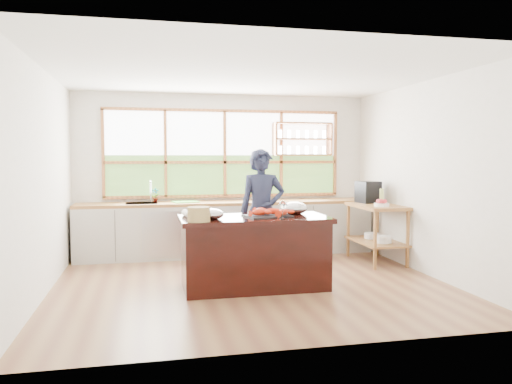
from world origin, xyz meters
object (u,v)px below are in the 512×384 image
object	(u,v)px
cook	(262,212)
wicker_basket	(199,214)
espresso_machine	(368,192)
island	(254,252)

from	to	relation	value
cook	wicker_basket	xyz separation A→B (m)	(-0.99, -1.01, 0.11)
espresso_machine	wicker_basket	bearing A→B (deg)	-159.12
island	cook	bearing A→B (deg)	69.60
island	wicker_basket	size ratio (longest dim) A/B	7.04
espresso_machine	wicker_basket	size ratio (longest dim) A/B	1.33
cook	wicker_basket	distance (m)	1.41
cook	espresso_machine	size ratio (longest dim) A/B	5.03
island	wicker_basket	xyz separation A→B (m)	(-0.72, -0.30, 0.53)
island	wicker_basket	distance (m)	0.95
cook	espresso_machine	bearing A→B (deg)	24.67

